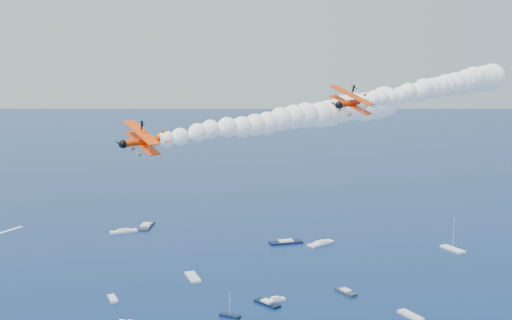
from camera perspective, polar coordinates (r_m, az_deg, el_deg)
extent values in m
cube|color=silver|center=(184.43, 13.48, -13.18)|extent=(5.45, 8.58, 0.70)
cube|color=white|center=(248.11, 5.76, -7.33)|extent=(11.61, 9.91, 0.70)
cube|color=#292F37|center=(198.25, 7.93, -11.47)|extent=(5.56, 8.03, 0.70)
cube|color=white|center=(250.29, 16.98, -7.53)|extent=(6.65, 10.86, 0.70)
cube|color=white|center=(269.51, -11.58, -6.19)|extent=(11.41, 6.93, 0.70)
cube|color=white|center=(190.39, 1.72, -12.24)|extent=(6.04, 3.59, 0.70)
cube|color=black|center=(248.63, 2.65, -7.27)|extent=(13.19, 6.21, 0.70)
cube|color=silver|center=(210.42, -5.60, -10.24)|extent=(5.40, 10.66, 0.70)
cube|color=black|center=(187.88, 1.01, -12.53)|extent=(7.26, 8.42, 0.70)
cube|color=#292F37|center=(276.57, -9.68, -5.76)|extent=(7.06, 15.15, 0.70)
cube|color=black|center=(179.48, -2.32, -13.56)|extent=(5.91, 4.65, 0.70)
cube|color=white|center=(195.78, -12.53, -11.85)|extent=(3.73, 6.55, 0.70)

